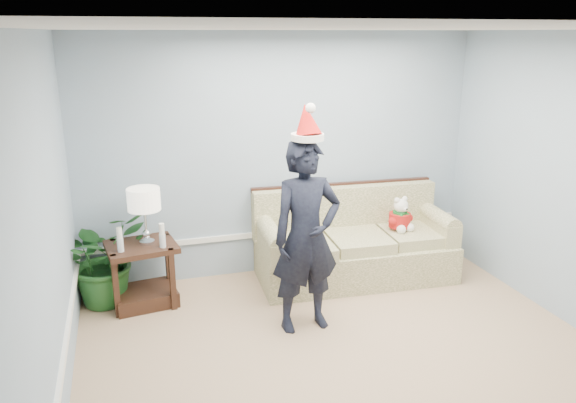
% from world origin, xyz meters
% --- Properties ---
extents(room_shell, '(4.54, 5.04, 2.74)m').
position_xyz_m(room_shell, '(0.00, 0.00, 1.35)').
color(room_shell, tan).
rests_on(room_shell, ground).
extents(wainscot_trim, '(4.49, 4.99, 0.06)m').
position_xyz_m(wainscot_trim, '(-1.18, 1.18, 0.45)').
color(wainscot_trim, white).
rests_on(wainscot_trim, room_shell).
extents(sofa, '(2.21, 1.05, 1.01)m').
position_xyz_m(sofa, '(0.71, 2.05, 0.36)').
color(sofa, '#535E2C').
rests_on(sofa, room_shell).
extents(side_table, '(0.74, 0.65, 0.65)m').
position_xyz_m(side_table, '(-1.61, 2.03, 0.25)').
color(side_table, '#3C2215').
rests_on(side_table, room_shell).
extents(table_lamp, '(0.32, 0.32, 0.57)m').
position_xyz_m(table_lamp, '(-1.55, 2.04, 1.08)').
color(table_lamp, silver).
rests_on(table_lamp, side_table).
extents(candle_pair, '(0.46, 0.06, 0.25)m').
position_xyz_m(candle_pair, '(-1.60, 1.88, 0.76)').
color(candle_pair, silver).
rests_on(candle_pair, side_table).
extents(houseplant, '(1.15, 1.12, 0.97)m').
position_xyz_m(houseplant, '(-1.98, 2.18, 0.49)').
color(houseplant, '#1F5420').
rests_on(houseplant, room_shell).
extents(man, '(0.69, 0.48, 1.80)m').
position_xyz_m(man, '(-0.17, 1.11, 0.90)').
color(man, black).
rests_on(man, room_shell).
extents(santa_hat, '(0.32, 0.36, 0.34)m').
position_xyz_m(santa_hat, '(-0.17, 1.13, 1.93)').
color(santa_hat, white).
rests_on(santa_hat, man).
extents(teddy_bear, '(0.29, 0.30, 0.40)m').
position_xyz_m(teddy_bear, '(1.23, 1.95, 0.67)').
color(teddy_bear, white).
rests_on(teddy_bear, sofa).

